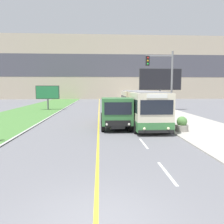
# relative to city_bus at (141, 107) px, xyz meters

# --- Properties ---
(lane_marking_centre) EXTENTS (2.88, 140.00, 0.01)m
(lane_marking_centre) POSITION_rel_city_bus_xyz_m (-3.67, -14.28, -1.55)
(lane_marking_centre) COLOR gold
(lane_marking_centre) RESTS_ON ground_plane
(apartment_block_background) EXTENTS (80.00, 8.04, 18.65)m
(apartment_block_background) POSITION_rel_city_bus_xyz_m (-3.96, 48.44, 7.77)
(apartment_block_background) COLOR #BCAD93
(apartment_block_background) RESTS_ON ground_plane
(city_bus) EXTENTS (2.71, 11.89, 3.05)m
(city_bus) POSITION_rel_city_bus_xyz_m (0.00, 0.00, 0.00)
(city_bus) COLOR beige
(city_bus) RESTS_ON ground_plane
(dump_truck) EXTENTS (2.44, 6.56, 2.56)m
(dump_truck) POSITION_rel_city_bus_xyz_m (-2.53, -2.66, -0.28)
(dump_truck) COLOR black
(dump_truck) RESTS_ON ground_plane
(traffic_light_mast) EXTENTS (2.28, 0.32, 6.32)m
(traffic_light_mast) POSITION_rel_city_bus_xyz_m (1.50, -2.45, 2.45)
(traffic_light_mast) COLOR slate
(traffic_light_mast) RESTS_ON ground_plane
(billboard_large) EXTENTS (6.24, 0.24, 6.13)m
(billboard_large) POSITION_rel_city_bus_xyz_m (5.05, 11.52, 2.90)
(billboard_large) COLOR #59595B
(billboard_large) RESTS_ON ground_plane
(billboard_small) EXTENTS (3.49, 0.24, 3.67)m
(billboard_small) POSITION_rel_city_bus_xyz_m (-11.69, 13.11, 1.00)
(billboard_small) COLOR #59595B
(billboard_small) RESTS_ON ground_plane
(planter_round_near) EXTENTS (0.96, 0.96, 1.11)m
(planter_round_near) POSITION_rel_city_bus_xyz_m (2.35, -4.35, -0.98)
(planter_round_near) COLOR gray
(planter_round_near) RESTS_ON sidewalk_right
(planter_round_second) EXTENTS (0.90, 0.90, 1.09)m
(planter_round_second) POSITION_rel_city_bus_xyz_m (2.21, -0.36, -0.99)
(planter_round_second) COLOR gray
(planter_round_second) RESTS_ON sidewalk_right
(planter_round_third) EXTENTS (0.88, 0.88, 1.05)m
(planter_round_third) POSITION_rel_city_bus_xyz_m (2.47, 3.63, -1.01)
(planter_round_third) COLOR gray
(planter_round_third) RESTS_ON sidewalk_right
(planter_round_far) EXTENTS (0.92, 0.92, 1.08)m
(planter_round_far) POSITION_rel_city_bus_xyz_m (2.28, 7.62, -1.00)
(planter_round_far) COLOR gray
(planter_round_far) RESTS_ON sidewalk_right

